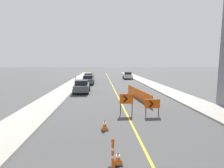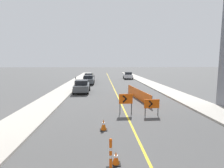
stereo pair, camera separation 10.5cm
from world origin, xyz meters
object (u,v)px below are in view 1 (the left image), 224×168
at_px(arrow_barricade_secondary, 152,104).
at_px(parking_meter_far_curb, 75,80).
at_px(parked_car_curb_near, 82,86).
at_px(parked_car_opposite_side, 128,75).
at_px(traffic_cone_fifth, 118,158).
at_px(arrow_barricade_primary, 126,100).
at_px(traffic_cone_farthest, 105,125).
at_px(delineator_post_rear, 113,157).
at_px(parked_car_curb_far, 89,77).
at_px(parked_car_curb_mid, 88,80).

xyz_separation_m(arrow_barricade_secondary, parking_meter_far_curb, (-7.58, 15.27, 0.31)).
height_order(parked_car_curb_near, parked_car_opposite_side, same).
relative_size(traffic_cone_fifth, arrow_barricade_primary, 0.33).
bearing_deg(arrow_barricade_secondary, traffic_cone_farthest, -145.81).
bearing_deg(parked_car_opposite_side, traffic_cone_farthest, -97.80).
relative_size(delineator_post_rear, parked_car_opposite_side, 0.27).
xyz_separation_m(traffic_cone_fifth, traffic_cone_farthest, (-0.42, 3.36, 0.06)).
distance_m(delineator_post_rear, arrow_barricade_primary, 6.79).
bearing_deg(parked_car_curb_near, traffic_cone_farthest, -80.88).
bearing_deg(parking_meter_far_curb, arrow_barricade_primary, -68.67).
bearing_deg(arrow_barricade_secondary, parked_car_opposite_side, 83.54).
bearing_deg(parking_meter_far_curb, parked_car_curb_far, 80.17).
height_order(traffic_cone_fifth, parked_car_curb_near, parked_car_curb_near).
relative_size(delineator_post_rear, parking_meter_far_curb, 0.82).
bearing_deg(parked_car_curb_near, parked_car_curb_far, 87.56).
relative_size(arrow_barricade_secondary, parking_meter_far_curb, 0.84).
distance_m(arrow_barricade_primary, parked_car_opposite_side, 27.88).
xyz_separation_m(traffic_cone_farthest, arrow_barricade_primary, (1.66, 2.91, 0.78)).
relative_size(delineator_post_rear, parked_car_curb_near, 0.27).
bearing_deg(parked_car_curb_far, parking_meter_far_curb, -96.52).
height_order(arrow_barricade_secondary, parked_car_opposite_side, parked_car_opposite_side).
distance_m(traffic_cone_fifth, parked_car_curb_far, 29.82).
height_order(traffic_cone_fifth, delineator_post_rear, delineator_post_rear).
distance_m(arrow_barricade_primary, parking_meter_far_curb, 15.90).
bearing_deg(traffic_cone_fifth, parked_car_curb_near, 100.77).
relative_size(traffic_cone_fifth, delineator_post_rear, 0.42).
distance_m(traffic_cone_farthest, parked_car_opposite_side, 31.04).
bearing_deg(delineator_post_rear, parked_car_curb_mid, 95.97).
xyz_separation_m(parked_car_curb_near, parked_car_curb_far, (-0.04, 13.72, 0.00)).
xyz_separation_m(traffic_cone_fifth, delineator_post_rear, (-0.21, -0.33, 0.26)).
xyz_separation_m(traffic_cone_fifth, parked_car_curb_mid, (-2.79, 24.30, 0.56)).
bearing_deg(parked_car_opposite_side, traffic_cone_fifth, -96.02).
bearing_deg(parked_car_opposite_side, parking_meter_far_curb, -125.17).
relative_size(arrow_barricade_primary, parked_car_curb_far, 0.35).
bearing_deg(delineator_post_rear, traffic_cone_farthest, 93.26).
distance_m(traffic_cone_fifth, arrow_barricade_secondary, 6.59).
xyz_separation_m(traffic_cone_fifth, parked_car_curb_far, (-3.07, 29.66, 0.56)).
distance_m(traffic_cone_fifth, arrow_barricade_primary, 6.45).
bearing_deg(arrow_barricade_secondary, parked_car_curb_near, 119.65).
bearing_deg(arrow_barricade_primary, parked_car_opposite_side, 79.40).
xyz_separation_m(traffic_cone_fifth, arrow_barricade_secondary, (3.03, 5.82, 0.59)).
bearing_deg(arrow_barricade_primary, parked_car_curb_mid, 100.93).
bearing_deg(parked_car_curb_far, delineator_post_rear, -81.26).
distance_m(parked_car_curb_near, parked_car_curb_far, 13.72).
height_order(parked_car_curb_far, parking_meter_far_curb, parked_car_curb_far).
distance_m(arrow_barricade_secondary, parked_car_opposite_side, 28.11).
xyz_separation_m(delineator_post_rear, parked_car_curb_mid, (-2.58, 24.63, 0.29)).
distance_m(parked_car_curb_near, parked_car_curb_mid, 8.37).
height_order(parked_car_curb_near, parked_car_curb_far, same).
bearing_deg(parked_car_curb_far, arrow_barricade_secondary, -72.34).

